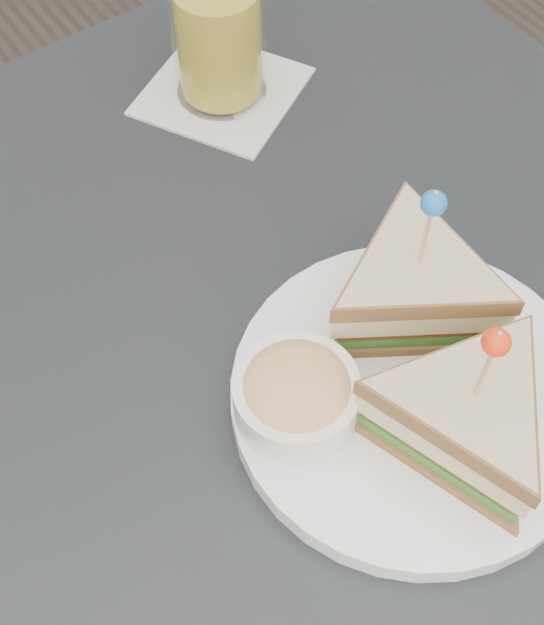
{
  "coord_description": "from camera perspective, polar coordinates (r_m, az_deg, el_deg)",
  "views": [
    {
      "loc": [
        -0.17,
        -0.25,
        1.28
      ],
      "look_at": [
        0.01,
        0.01,
        0.8
      ],
      "focal_mm": 50.0,
      "sensor_mm": 36.0,
      "label": 1
    }
  ],
  "objects": [
    {
      "name": "plate_meal",
      "position": [
        0.57,
        9.63,
        -3.39
      ],
      "size": [
        0.31,
        0.31,
        0.15
      ],
      "rotation": [
        0.0,
        0.0,
        0.31
      ],
      "color": "white",
      "rests_on": "table"
    },
    {
      "name": "table",
      "position": [
        0.68,
        -0.21,
        -6.96
      ],
      "size": [
        0.8,
        0.8,
        0.75
      ],
      "color": "black",
      "rests_on": "ground"
    },
    {
      "name": "drink_set",
      "position": [
        0.75,
        -3.57,
        18.24
      ],
      "size": [
        0.17,
        0.17,
        0.16
      ],
      "rotation": [
        0.0,
        0.0,
        0.5
      ],
      "color": "silver",
      "rests_on": "table"
    }
  ]
}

